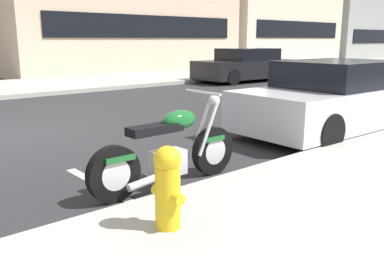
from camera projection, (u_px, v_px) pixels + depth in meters
ground_plane at (3, 133)px, 7.89m from camera, size 260.00×260.00×0.00m
sidewalk_far_curb at (210, 74)px, 20.76m from camera, size 120.00×5.00×0.14m
parking_stall_stripe at (111, 191)px, 4.87m from camera, size 0.12×2.20×0.01m
parked_motorcycle at (169, 152)px, 4.96m from camera, size 2.12×0.62×1.11m
parked_car_behind_motorcycle at (336, 98)px, 7.94m from camera, size 4.38×1.93×1.35m
car_opposite_curb at (245, 66)px, 17.53m from camera, size 4.49×2.09×1.37m
fire_hydrant at (168, 185)px, 3.54m from camera, size 0.24×0.36×0.73m
townhouse_near_left at (339, 9)px, 38.62m from camera, size 10.92×8.42×9.01m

